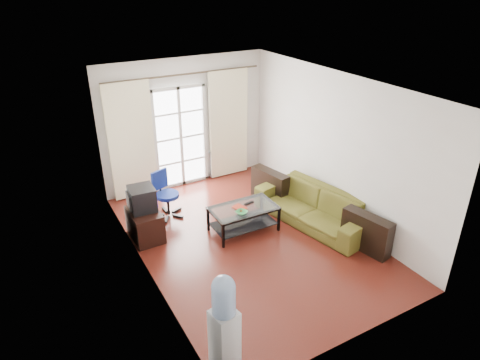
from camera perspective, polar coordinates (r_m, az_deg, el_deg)
name	(u,v)px	position (r m, az deg, el deg)	size (l,w,h in m)	color
floor	(248,238)	(7.53, 1.05, -7.79)	(5.20, 5.20, 0.00)	maroon
ceiling	(249,84)	(6.43, 1.25, 12.62)	(5.20, 5.20, 0.00)	white
wall_back	(185,123)	(9.05, -7.28, 7.54)	(3.60, 0.02, 2.70)	white
wall_front	(365,251)	(5.10, 16.29, -9.10)	(3.60, 0.02, 2.70)	white
wall_left	(139,194)	(6.24, -13.27, -1.81)	(0.02, 5.20, 2.70)	white
wall_right	(335,148)	(7.87, 12.56, 4.22)	(0.02, 5.20, 2.70)	white
french_door	(181,137)	(9.04, -7.92, 5.63)	(1.16, 0.06, 2.15)	white
curtain_rod	(185,74)	(8.69, -7.41, 13.81)	(0.04, 0.04, 3.30)	#4C3F2D
curtain_left	(131,142)	(8.64, -14.28, 4.97)	(0.90, 0.07, 2.35)	#FFFACD
curtain_right	(229,124)	(9.37, -1.54, 7.43)	(0.90, 0.07, 2.35)	#FFFACD
radiator	(223,162)	(9.64, -2.32, 2.42)	(0.64, 0.12, 0.64)	gray
sofa	(313,207)	(7.93, 9.75, -3.53)	(1.31, 2.37, 0.65)	brown
coffee_table	(243,216)	(7.59, 0.46, -4.79)	(1.17, 0.68, 0.47)	silver
bowl	(242,212)	(7.31, 0.20, -4.35)	(0.26, 0.26, 0.05)	#30864A
book	(236,209)	(7.42, -0.52, -3.95)	(0.24, 0.28, 0.02)	maroon
remote	(249,203)	(7.62, 1.21, -3.09)	(0.18, 0.05, 0.02)	black
tv_stand	(145,224)	(7.59, -12.54, -5.81)	(0.48, 0.72, 0.53)	black
crt_tv	(141,199)	(7.43, -13.04, -2.45)	(0.48, 0.47, 0.41)	black
task_chair	(167,203)	(8.19, -9.70, -3.04)	(0.78, 0.78, 0.89)	black
water_cooler	(224,323)	(4.98, -2.12, -18.54)	(0.32, 0.31, 1.34)	silver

